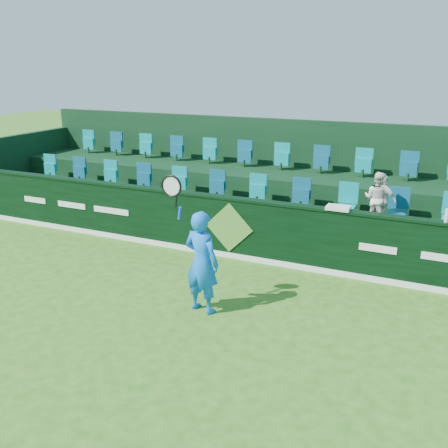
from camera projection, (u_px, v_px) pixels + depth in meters
The scene contains 12 objects.
ground at pixel (125, 344), 7.57m from camera, with size 60.00×60.00×0.00m, color #2B6618.
sponsor_hoarding at pixel (231, 227), 10.82m from camera, with size 16.00×0.25×1.35m.
stand_tier_front at pixel (250, 225), 11.86m from camera, with size 16.00×2.00×0.80m, color black.
stand_tier_back at pixel (276, 196), 13.43m from camera, with size 16.00×1.80×1.30m, color black.
stand_rear at pixel (282, 173), 13.64m from camera, with size 16.00×4.10×2.60m.
seat_row_front at pixel (256, 193), 11.99m from camera, with size 13.50×0.50×0.60m, color #088A90.
seat_row_back at pixel (281, 160), 13.40m from camera, with size 13.50×0.50×0.60m, color #088A90.
tennis_player at pixel (201, 261), 8.34m from camera, with size 1.05×0.53×2.39m.
spectator_left at pixel (377, 198), 10.46m from camera, with size 0.55×0.43×1.13m, color white.
spectator_middle at pixel (382, 200), 10.43m from camera, with size 0.63×0.26×1.07m, color white.
towel at pixel (338, 208), 9.71m from camera, with size 0.46×0.30×0.07m, color white.
drinks_bottle at pixel (447, 215), 8.92m from camera, with size 0.08×0.08×0.24m, color silver.
Camera 1 is at (4.11, -5.42, 4.07)m, focal length 40.00 mm.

